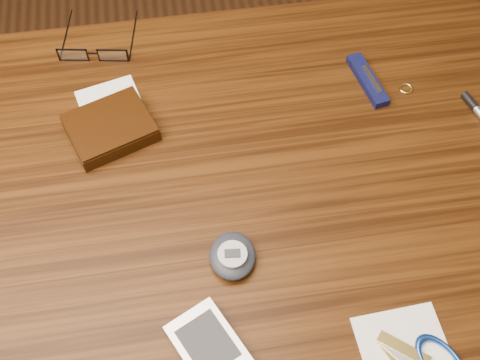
# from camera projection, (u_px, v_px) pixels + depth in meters

# --- Properties ---
(desk) EXTENTS (1.00, 0.70, 0.75)m
(desk) POSITION_uv_depth(u_px,v_px,m) (202.00, 236.00, 0.87)
(desk) COLOR #331B08
(desk) RESTS_ON ground
(wallet_and_card) EXTENTS (0.14, 0.17, 0.02)m
(wallet_and_card) POSITION_uv_depth(u_px,v_px,m) (110.00, 127.00, 0.83)
(wallet_and_card) COLOR black
(wallet_and_card) RESTS_ON desk
(eyeglasses) EXTENTS (0.13, 0.13, 0.02)m
(eyeglasses) POSITION_uv_depth(u_px,v_px,m) (94.00, 52.00, 0.91)
(eyeglasses) COLOR black
(eyeglasses) RESTS_ON desk
(gold_ring) EXTENTS (0.02, 0.02, 0.00)m
(gold_ring) POSITION_uv_depth(u_px,v_px,m) (406.00, 89.00, 0.88)
(gold_ring) COLOR #ECD56F
(gold_ring) RESTS_ON desk
(pda_phone) EXTENTS (0.11, 0.13, 0.02)m
(pda_phone) POSITION_uv_depth(u_px,v_px,m) (215.00, 356.00, 0.66)
(pda_phone) COLOR #AAAAAE
(pda_phone) RESTS_ON desk
(pedometer) EXTENTS (0.06, 0.07, 0.03)m
(pedometer) POSITION_uv_depth(u_px,v_px,m) (232.00, 256.00, 0.73)
(pedometer) COLOR #20232A
(pedometer) RESTS_ON desk
(pocket_knife) EXTENTS (0.04, 0.10, 0.01)m
(pocket_knife) POSITION_uv_depth(u_px,v_px,m) (368.00, 80.00, 0.89)
(pocket_knife) COLOR #0A0E33
(pocket_knife) RESTS_ON desk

